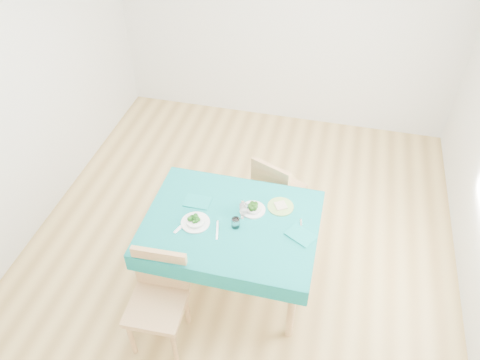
% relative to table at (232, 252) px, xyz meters
% --- Properties ---
extents(room_shell, '(4.02, 4.52, 2.73)m').
position_rel_table_xyz_m(room_shell, '(-0.02, 0.39, 0.97)').
color(room_shell, '#AA8546').
rests_on(room_shell, ground).
extents(table, '(1.37, 1.04, 0.76)m').
position_rel_table_xyz_m(table, '(0.00, 0.00, 0.00)').
color(table, '#0A6D6B').
rests_on(table, ground).
extents(chair_near, '(0.44, 0.48, 1.05)m').
position_rel_table_xyz_m(chair_near, '(-0.41, -0.67, 0.14)').
color(chair_near, tan).
rests_on(chair_near, ground).
extents(chair_far, '(0.53, 0.55, 0.99)m').
position_rel_table_xyz_m(chair_far, '(0.26, 0.80, 0.11)').
color(chair_far, tan).
rests_on(chair_far, ground).
extents(bowl_near, '(0.23, 0.23, 0.07)m').
position_rel_table_xyz_m(bowl_near, '(-0.27, -0.08, 0.41)').
color(bowl_near, white).
rests_on(bowl_near, table).
extents(bowl_far, '(0.20, 0.20, 0.06)m').
position_rel_table_xyz_m(bowl_far, '(0.14, 0.16, 0.41)').
color(bowl_far, white).
rests_on(bowl_far, table).
extents(fork_near, '(0.09, 0.19, 0.00)m').
position_rel_table_xyz_m(fork_near, '(-0.36, -0.13, 0.38)').
color(fork_near, silver).
rests_on(fork_near, table).
extents(knife_near, '(0.06, 0.19, 0.00)m').
position_rel_table_xyz_m(knife_near, '(-0.08, -0.11, 0.38)').
color(knife_near, silver).
rests_on(knife_near, table).
extents(fork_far, '(0.06, 0.19, 0.00)m').
position_rel_table_xyz_m(fork_far, '(0.06, 0.14, 0.38)').
color(fork_far, silver).
rests_on(fork_far, table).
extents(knife_far, '(0.05, 0.20, 0.00)m').
position_rel_table_xyz_m(knife_far, '(0.55, 0.06, 0.38)').
color(knife_far, silver).
rests_on(knife_far, table).
extents(napkin_near, '(0.21, 0.15, 0.01)m').
position_rel_table_xyz_m(napkin_near, '(-0.32, 0.14, 0.39)').
color(napkin_near, '#0E7975').
rests_on(napkin_near, table).
extents(napkin_far, '(0.26, 0.23, 0.01)m').
position_rel_table_xyz_m(napkin_far, '(0.56, -0.02, 0.39)').
color(napkin_far, '#0E7975').
rests_on(napkin_far, table).
extents(tumbler_center, '(0.07, 0.07, 0.09)m').
position_rel_table_xyz_m(tumbler_center, '(0.07, 0.12, 0.42)').
color(tumbler_center, white).
rests_on(tumbler_center, table).
extents(tumbler_side, '(0.07, 0.07, 0.08)m').
position_rel_table_xyz_m(tumbler_side, '(0.05, -0.04, 0.42)').
color(tumbler_side, white).
rests_on(tumbler_side, table).
extents(side_plate, '(0.21, 0.21, 0.01)m').
position_rel_table_xyz_m(side_plate, '(0.35, 0.25, 0.38)').
color(side_plate, '#93C35F').
rests_on(side_plate, table).
extents(bread_slice, '(0.12, 0.12, 0.01)m').
position_rel_table_xyz_m(bread_slice, '(0.35, 0.25, 0.40)').
color(bread_slice, beige).
rests_on(bread_slice, side_plate).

